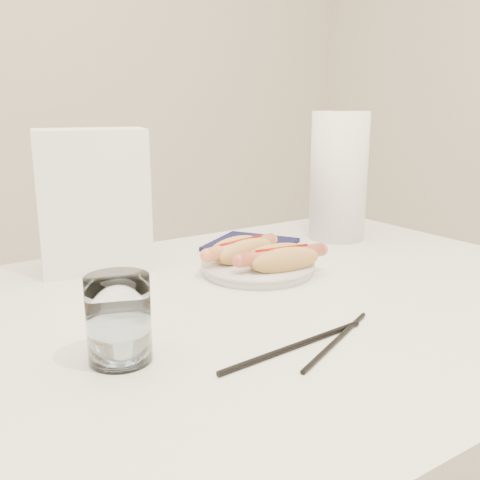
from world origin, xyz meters
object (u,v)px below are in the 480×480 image
table (237,341)px  hotdog_left (241,251)px  water_glass (119,319)px  paper_towel_roll (339,176)px  plate (258,269)px  hotdog_right (282,259)px  napkin_box (94,201)px

table → hotdog_left: bearing=54.2°
water_glass → paper_towel_roll: 0.68m
table → plate: 0.17m
hotdog_left → water_glass: 0.37m
paper_towel_roll → hotdog_right: bearing=-149.9°
table → napkin_box: size_ratio=4.92×
table → water_glass: size_ratio=11.89×
hotdog_left → water_glass: (-0.31, -0.21, 0.01)m
water_glass → napkin_box: napkin_box is taller
hotdog_left → napkin_box: napkin_box is taller
plate → paper_towel_roll: bearing=20.8°
plate → hotdog_left: size_ratio=1.20×
table → napkin_box: napkin_box is taller
hotdog_right → paper_towel_roll: bearing=38.2°
table → plate: size_ratio=6.37×
hotdog_left → paper_towel_roll: bearing=4.5°
hotdog_left → hotdog_right: same height
table → paper_towel_roll: 0.49m
hotdog_left → hotdog_right: size_ratio=1.00×
hotdog_right → plate: bearing=112.4°
hotdog_left → water_glass: size_ratio=1.56×
water_glass → plate: bearing=29.3°
water_glass → hotdog_right: bearing=21.3°
table → napkin_box: (-0.11, 0.28, 0.18)m
plate → hotdog_right: hotdog_right is taller
plate → hotdog_left: 0.04m
table → paper_towel_roll: bearing=28.1°
hotdog_left → napkin_box: bearing=133.5°
plate → water_glass: water_glass is taller
hotdog_left → hotdog_right: bearing=-80.9°
plate → water_glass: (-0.32, -0.18, 0.04)m
paper_towel_roll → napkin_box: bearing=172.1°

